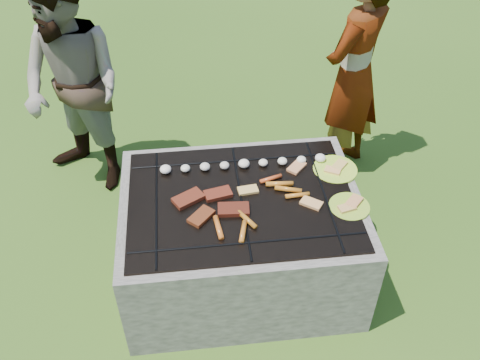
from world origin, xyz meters
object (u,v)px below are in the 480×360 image
object	(u,v)px
fire_pit	(241,240)
plate_near	(350,206)
plate_far	(335,169)
cook	(354,75)
bystander	(74,88)

from	to	relation	value
fire_pit	plate_near	size ratio (longest dim) A/B	4.59
plate_far	cook	world-z (taller)	cook
fire_pit	cook	size ratio (longest dim) A/B	0.86
fire_pit	plate_near	distance (m)	0.66
cook	bystander	world-z (taller)	same
plate_near	bystander	xyz separation A→B (m)	(-1.53, 1.11, 0.15)
fire_pit	bystander	size ratio (longest dim) A/B	0.86
fire_pit	cook	xyz separation A→B (m)	(0.86, 0.95, 0.48)
plate_far	cook	bearing A→B (deg)	68.45
plate_near	cook	xyz separation A→B (m)	(0.30, 1.07, 0.15)
cook	bystander	distance (m)	1.83
plate_far	bystander	size ratio (longest dim) A/B	0.19
cook	bystander	bearing A→B (deg)	-43.46
plate_near	bystander	world-z (taller)	bystander
plate_far	cook	xyz separation A→B (m)	(0.30, 0.76, 0.15)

